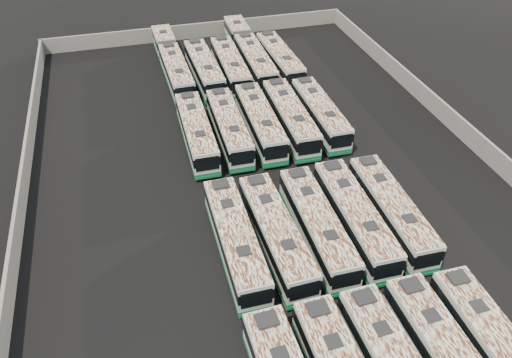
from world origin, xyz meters
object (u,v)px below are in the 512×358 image
(bus_midfront_left, at_px, (276,234))
(bus_midfront_far_left, at_px, (235,240))
(bus_back_center, at_px, (230,66))
(bus_back_far_right, at_px, (280,60))
(bus_back_far_left, at_px, (172,62))
(bus_back_right, at_px, (249,52))
(bus_back_left, at_px, (204,69))
(bus_midback_far_right, at_px, (320,114))
(bus_midfront_center, at_px, (317,226))
(bus_midback_right, at_px, (290,118))
(bus_midback_far_left, at_px, (197,132))
(bus_midfront_far_right, at_px, (391,211))
(bus_midfront_right, at_px, (354,217))
(bus_front_far_right, at_px, (498,354))
(bus_midback_center, at_px, (260,122))
(bus_midback_left, at_px, (229,127))

(bus_midfront_left, bearing_deg, bus_midfront_far_left, 174.01)
(bus_back_center, height_order, bus_back_far_right, bus_back_center)
(bus_back_far_left, bearing_deg, bus_back_right, -0.51)
(bus_back_far_left, height_order, bus_back_left, bus_back_left)
(bus_midback_far_right, xyz_separation_m, bus_back_far_left, (-13.75, 17.49, 0.00))
(bus_back_center, bearing_deg, bus_midfront_center, -88.76)
(bus_midfront_center, relative_size, bus_midback_right, 0.97)
(bus_midback_far_left, bearing_deg, bus_midback_right, 0.77)
(bus_midfront_far_right, xyz_separation_m, bus_midback_far_right, (0.06, 16.53, -0.02))
(bus_midfront_far_right, bearing_deg, bus_midback_far_left, 131.12)
(bus_midfront_right, height_order, bus_back_far_right, bus_midfront_right)
(bus_back_left, relative_size, bus_back_far_right, 1.01)
(bus_midfront_right, relative_size, bus_back_far_left, 0.66)
(bus_midfront_left, relative_size, bus_back_left, 0.99)
(bus_front_far_right, xyz_separation_m, bus_midback_far_left, (-13.71, 30.59, 0.02))
(bus_front_far_right, height_order, bus_back_right, bus_back_right)
(bus_back_left, relative_size, bus_back_center, 0.99)
(bus_midfront_far_right, bearing_deg, bus_front_far_right, -88.38)
(bus_midfront_far_right, xyz_separation_m, bus_midback_right, (-3.42, 16.48, 0.07))
(bus_midfront_left, xyz_separation_m, bus_midback_far_left, (-3.42, 16.58, -0.02))
(bus_front_far_right, xyz_separation_m, bus_back_left, (-10.16, 44.73, 0.06))
(bus_back_left, xyz_separation_m, bus_back_center, (3.38, -0.10, 0.02))
(bus_midfront_far_right, height_order, bus_back_far_left, bus_midfront_far_right)
(bus_midback_right, relative_size, bus_back_far_right, 1.02)
(bus_back_center, bearing_deg, bus_midback_far_left, -115.09)
(bus_midfront_center, bearing_deg, bus_midback_far_left, 113.61)
(bus_midfront_center, bearing_deg, bus_midback_far_right, 68.53)
(bus_midfront_left, relative_size, bus_midback_right, 0.98)
(bus_midback_far_right, distance_m, bus_back_far_right, 14.10)
(bus_midback_far_left, bearing_deg, bus_midfront_far_right, -49.64)
(bus_midfront_far_left, bearing_deg, bus_midback_center, 67.94)
(bus_midfront_center, bearing_deg, bus_back_center, 90.78)
(bus_front_far_right, bearing_deg, bus_midback_left, 109.19)
(bus_midback_far_right, bearing_deg, bus_back_far_right, 90.97)
(bus_midfront_far_left, height_order, bus_back_left, bus_back_left)
(bus_front_far_right, distance_m, bus_midfront_right, 14.56)
(bus_midback_right, bearing_deg, bus_midback_far_right, 1.98)
(bus_midfront_right, relative_size, bus_midback_far_left, 1.02)
(bus_midback_far_right, distance_m, bus_back_left, 17.36)
(bus_midfront_right, height_order, bus_back_left, bus_back_left)
(bus_midback_center, xyz_separation_m, bus_back_far_left, (-6.91, 17.47, -0.05))
(bus_midback_center, bearing_deg, bus_midfront_far_left, -111.06)
(bus_midfront_far_right, bearing_deg, bus_midfront_far_left, -179.16)
(bus_back_far_right, bearing_deg, bus_midback_center, -116.54)
(bus_midfront_right, bearing_deg, bus_midfront_left, -177.69)
(bus_midfront_center, height_order, bus_midback_center, bus_midback_center)
(bus_back_right, bearing_deg, bus_midback_left, -110.38)
(bus_midfront_left, xyz_separation_m, bus_back_far_left, (-3.45, 34.14, -0.04))
(bus_midback_left, xyz_separation_m, bus_midback_right, (6.78, 0.01, 0.07))
(bus_back_right, bearing_deg, bus_back_far_right, -46.58)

